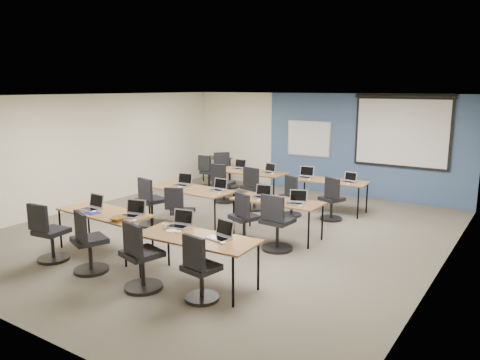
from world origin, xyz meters
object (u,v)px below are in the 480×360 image
Objects in this scene: training_table_front_left at (104,214)px; laptop_3 at (221,234)px; laptop_5 at (218,187)px; task_chair_9 at (254,192)px; task_chair_2 at (140,262)px; task_chair_6 at (244,222)px; task_chair_10 at (291,200)px; task_chair_0 at (49,237)px; task_chair_11 at (332,203)px; laptop_4 at (182,182)px; utility_table at (217,161)px; training_table_mid_right at (277,203)px; laptop_1 at (132,212)px; laptop_2 at (180,222)px; spare_chair_a at (228,173)px; laptop_7 at (296,200)px; laptop_8 at (239,167)px; laptop_10 at (305,175)px; task_chair_5 at (181,215)px; training_table_back_left at (251,173)px; laptop_11 at (349,180)px; training_table_mid_left at (190,190)px; training_table_back_right at (330,182)px; task_chair_7 at (276,227)px; projector_screen at (402,127)px; task_chair_3 at (200,274)px; laptop_6 at (262,194)px; laptop_0 at (92,206)px; task_chair_1 at (88,247)px; task_chair_8 at (223,186)px; laptop_9 at (269,170)px; task_chair_4 at (150,206)px; whiteboard at (309,139)px; spare_chair_b at (208,174)px.

training_table_front_left is 2.56m from laptop_3.
task_chair_9 is (0.01, 1.40, -0.36)m from laptop_5.
task_chair_6 is (0.11, 2.52, -0.02)m from task_chair_2.
task_chair_10 is (-0.11, 2.14, -0.02)m from task_chair_6.
task_chair_11 is at bearing 51.85° from task_chair_0.
laptop_4 reaches higher than utility_table.
laptop_1 reaches higher than training_table_mid_right.
task_chair_6 is (0.12, 1.65, -0.39)m from laptop_2.
laptop_3 is at bearing -54.02° from laptop_5.
task_chair_9 is at bearing -86.60° from spare_chair_a.
laptop_7 is 3.89m from laptop_8.
laptop_7 is 0.32× the size of spare_chair_a.
training_table_front_left is 5.03m from laptop_10.
task_chair_0 is at bearing -133.47° from task_chair_5.
task_chair_5 is (0.85, 2.35, -0.03)m from task_chair_0.
spare_chair_a reaches higher than training_table_back_left.
laptop_3 is 4.87m from laptop_11.
training_table_mid_left and training_table_back_right have the same top height.
task_chair_7 is 2.34m from task_chair_11.
laptop_4 is at bearing 158.53° from laptop_7.
task_chair_3 is at bearing -95.67° from projector_screen.
laptop_8 is at bearing 86.87° from laptop_1.
laptop_6 is at bearing 103.54° from task_chair_2.
task_chair_10 is (-1.63, -2.66, -1.50)m from projector_screen.
task_chair_9 reaches higher than task_chair_7.
laptop_0 is at bearing -71.06° from utility_table.
laptop_0 is 2.85m from laptop_3.
training_table_back_right is (2.16, 2.47, -0.01)m from training_table_mid_left.
task_chair_7 is at bearing -52.76° from training_table_back_left.
task_chair_1 is at bearing -66.58° from utility_table.
task_chair_11 is (0.87, 4.86, -0.03)m from task_chair_2.
laptop_8 reaches higher than laptop_7.
laptop_11 is (3.08, -0.07, -0.01)m from laptop_8.
task_chair_8 is (-0.07, 4.07, -0.39)m from laptop_0.
laptop_6 is at bearing -52.85° from laptop_8.
laptop_9 is (0.47, 2.54, 0.10)m from training_table_mid_left.
training_table_back_right is 2.38m from laptop_6.
laptop_5 reaches higher than training_table_back_left.
laptop_3 is at bearing -53.11° from task_chair_9.
training_table_back_right is 1.75× the size of task_chair_11.
task_chair_4 is 4.11m from spare_chair_a.
laptop_5 reaches higher than task_chair_11.
whiteboard is at bearing 65.25° from laptop_4.
laptop_0 is 5.49m from spare_chair_b.
whiteboard is 3.62× the size of laptop_1.
spare_chair_a is at bearing 89.17° from task_chair_5.
spare_chair_b is (-3.87, 2.87, -0.29)m from training_table_mid_right.
laptop_5 is 0.34× the size of task_chair_10.
laptop_8 is at bearing 173.54° from training_table_back_right.
task_chair_10 is at bearing 52.65° from laptop_5.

